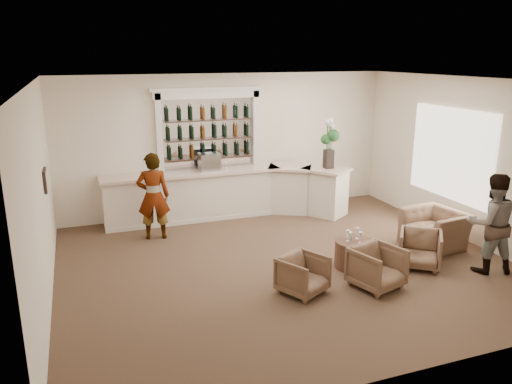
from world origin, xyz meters
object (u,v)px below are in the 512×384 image
at_px(cocktail_table, 354,254).
at_px(armchair_right, 420,249).
at_px(espresso_machine, 209,162).
at_px(armchair_left, 303,275).
at_px(bar_counter, 229,193).
at_px(guest, 491,223).
at_px(flower_vase, 329,140).
at_px(sommelier, 153,196).
at_px(armchair_center, 377,268).
at_px(armchair_far, 435,229).

xyz_separation_m(cocktail_table, armchair_right, (1.13, -0.40, 0.08)).
bearing_deg(espresso_machine, armchair_left, -83.93).
relative_size(bar_counter, cocktail_table, 8.41).
height_order(guest, espresso_machine, guest).
bearing_deg(bar_counter, espresso_machine, 167.49).
bearing_deg(armchair_left, flower_vase, 29.15).
relative_size(guest, flower_vase, 1.53).
xyz_separation_m(sommelier, armchair_left, (1.84, -3.32, -0.60)).
bearing_deg(cocktail_table, espresso_machine, 115.08).
height_order(sommelier, flower_vase, flower_vase).
relative_size(sommelier, armchair_right, 2.48).
relative_size(sommelier, armchair_left, 2.64).
xyz_separation_m(sommelier, flower_vase, (4.12, 0.19, 0.89)).
height_order(armchair_center, espresso_machine, espresso_machine).
bearing_deg(cocktail_table, armchair_right, -19.27).
bearing_deg(sommelier, flower_vase, -167.28).
bearing_deg(espresso_machine, armchair_far, -40.55).
bearing_deg(armchair_left, armchair_center, -38.36).
relative_size(cocktail_table, armchair_far, 0.61).
xyz_separation_m(bar_counter, armchair_center, (1.20, -4.36, -0.23)).
distance_m(bar_counter, flower_vase, 2.64).
relative_size(sommelier, espresso_machine, 4.00).
xyz_separation_m(bar_counter, espresso_machine, (-0.43, 0.09, 0.77)).
bearing_deg(armchair_center, sommelier, 113.91).
relative_size(guest, armchair_left, 2.59).
bearing_deg(cocktail_table, bar_counter, 109.77).
height_order(guest, armchair_far, guest).
relative_size(armchair_center, armchair_far, 0.68).
bearing_deg(flower_vase, armchair_far, -67.50).
distance_m(sommelier, armchair_far, 5.73).
distance_m(armchair_left, espresso_machine, 4.37).
bearing_deg(armchair_left, armchair_far, -12.03).
distance_m(armchair_left, armchair_center, 1.25).
bearing_deg(espresso_machine, armchair_right, -54.19).
relative_size(bar_counter, armchair_center, 7.51).
xyz_separation_m(armchair_center, flower_vase, (1.05, 3.74, 1.45)).
bearing_deg(espresso_machine, armchair_center, -69.24).
distance_m(guest, espresso_machine, 5.98).
relative_size(armchair_center, armchair_right, 1.04).
height_order(bar_counter, armchair_right, bar_counter).
bearing_deg(sommelier, espresso_machine, -137.67).
bearing_deg(armchair_right, armchair_left, -136.90).
distance_m(armchair_far, flower_vase, 3.12).
distance_m(sommelier, armchair_center, 4.73).
relative_size(armchair_far, espresso_machine, 2.47).
distance_m(sommelier, flower_vase, 4.22).
bearing_deg(sommelier, armchair_left, 129.03).
relative_size(armchair_left, flower_vase, 0.59).
height_order(guest, armchair_center, guest).
bearing_deg(armchair_left, guest, -33.59).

